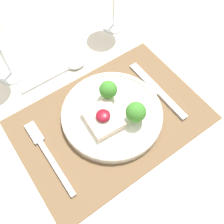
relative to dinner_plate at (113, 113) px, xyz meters
The scene contains 7 objects.
ground_plane 0.75m from the dinner_plate, 147.02° to the right, with size 8.00×8.00×0.00m, color #4C4742.
dining_table 0.09m from the dinner_plate, 147.02° to the right, with size 1.57×1.23×0.73m.
placemat 0.02m from the dinner_plate, 147.02° to the right, with size 0.44×0.30×0.00m, color brown.
dinner_plate is the anchor object (origin of this frame).
fork 0.17m from the dinner_plate, behind, with size 0.02×0.20×0.01m.
knife 0.14m from the dinner_plate, ahead, with size 0.02×0.20×0.01m.
spoon 0.19m from the dinner_plate, 91.92° to the left, with size 0.19×0.04×0.02m.
Camera 1 is at (-0.17, -0.24, 1.29)m, focal length 42.00 mm.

